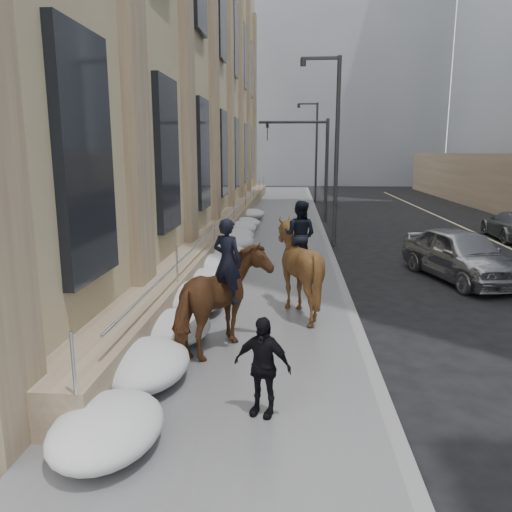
{
  "coord_description": "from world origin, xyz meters",
  "views": [
    {
      "loc": [
        1.09,
        -7.99,
        4.1
      ],
      "look_at": [
        0.23,
        3.46,
        1.7
      ],
      "focal_mm": 35.0,
      "sensor_mm": 36.0,
      "label": 1
    }
  ],
  "objects_px": {
    "car_silver": "(461,254)",
    "pedestrian": "(262,366)",
    "mounted_horse_left": "(223,299)",
    "mounted_horse_right": "(298,265)"
  },
  "relations": [
    {
      "from": "pedestrian",
      "to": "car_silver",
      "type": "distance_m",
      "value": 10.93
    },
    {
      "from": "car_silver",
      "to": "pedestrian",
      "type": "bearing_deg",
      "value": -137.66
    },
    {
      "from": "pedestrian",
      "to": "car_silver",
      "type": "height_order",
      "value": "car_silver"
    },
    {
      "from": "mounted_horse_left",
      "to": "mounted_horse_right",
      "type": "xyz_separation_m",
      "value": [
        1.51,
        2.65,
        0.13
      ]
    },
    {
      "from": "car_silver",
      "to": "mounted_horse_right",
      "type": "bearing_deg",
      "value": -157.32
    },
    {
      "from": "mounted_horse_left",
      "to": "pedestrian",
      "type": "distance_m",
      "value": 2.63
    },
    {
      "from": "mounted_horse_left",
      "to": "mounted_horse_right",
      "type": "height_order",
      "value": "mounted_horse_right"
    },
    {
      "from": "pedestrian",
      "to": "car_silver",
      "type": "xyz_separation_m",
      "value": [
        5.89,
        9.2,
        -0.06
      ]
    },
    {
      "from": "mounted_horse_right",
      "to": "pedestrian",
      "type": "relative_size",
      "value": 1.79
    },
    {
      "from": "mounted_horse_left",
      "to": "car_silver",
      "type": "xyz_separation_m",
      "value": [
        6.83,
        6.78,
        -0.38
      ]
    }
  ]
}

